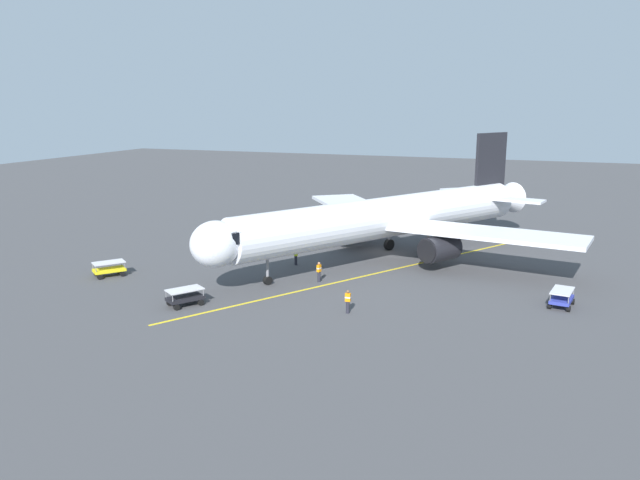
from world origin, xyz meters
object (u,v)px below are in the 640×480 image
Objects in this scene: baggage_cart_portside at (562,298)px; baggage_cart_starboard_side at (109,269)px; ground_crew_loader at (296,256)px; baggage_cart_near_nose at (185,297)px; tug_rear_apron at (367,212)px; airplane at (389,218)px; ground_crew_marshaller at (348,301)px; ground_crew_wing_walker at (319,272)px.

baggage_cart_portside is 0.96× the size of baggage_cart_starboard_side.
ground_crew_loader is 13.98m from baggage_cart_near_nose.
baggage_cart_portside is 36.85m from baggage_cart_starboard_side.
tug_rear_apron is (0.70, -25.29, -0.18)m from ground_crew_loader.
ground_crew_loader is 0.58× the size of baggage_cart_near_nose.
ground_crew_marshaller is at bearing 94.63° from airplane.
baggage_cart_portside is 37.64m from tug_rear_apron.
baggage_cart_near_nose is 27.72m from baggage_cart_portside.
ground_crew_marshaller is at bearing 175.35° from baggage_cart_starboard_side.
ground_crew_marshaller reaches higher than baggage_cart_near_nose.
airplane reaches higher than baggage_cart_portside.
tug_rear_apron is at bearing -93.54° from baggage_cart_near_nose.
airplane is 9.55m from ground_crew_loader.
ground_crew_wing_walker is 5.89m from ground_crew_loader.
tug_rear_apron is (4.65, -29.66, -0.18)m from ground_crew_wing_walker.
tug_rear_apron is at bearing -110.51° from baggage_cart_starboard_side.
baggage_cart_starboard_side is 1.07× the size of tug_rear_apron.
baggage_cart_portside is at bearing -153.96° from ground_crew_marshaller.
ground_crew_loader reaches higher than baggage_cart_portside.
airplane is 18.41m from baggage_cart_portside.
baggage_cart_starboard_side is at bearing 34.53° from airplane.
baggage_cart_portside is (-15.55, 9.27, -3.35)m from airplane.
tug_rear_apron is (23.60, -29.33, 0.05)m from baggage_cart_portside.
ground_crew_wing_walker is at bearing -127.31° from baggage_cart_near_nose.
baggage_cart_near_nose is at bearing 157.00° from baggage_cart_starboard_side.
tug_rear_apron is at bearing -51.18° from baggage_cart_portside.
ground_crew_wing_walker reaches higher than tug_rear_apron.
ground_crew_marshaller is (-1.31, 16.22, -3.12)m from airplane.
ground_crew_loader is at bearing 35.40° from airplane.
baggage_cart_portside is at bearing -171.98° from baggage_cart_starboard_side.
baggage_cart_portside is (-22.90, 4.04, -0.23)m from ground_crew_loader.
tug_rear_apron reaches higher than baggage_cart_portside.
ground_crew_marshaller is 0.58× the size of baggage_cart_near_nose.
ground_crew_wing_walker reaches higher than baggage_cart_near_nose.
ground_crew_wing_walker is at bearing 70.48° from airplane.
ground_crew_marshaller reaches higher than baggage_cart_portside.
baggage_cart_portside is at bearing -179.00° from ground_crew_wing_walker.
airplane is at bearing -30.80° from baggage_cart_portside.
airplane reaches higher than baggage_cart_near_nose.
tug_rear_apron is (9.37, -36.28, -0.18)m from ground_crew_marshaller.
airplane is at bearing -145.47° from baggage_cart_starboard_side.
ground_crew_wing_walker is 18.19m from baggage_cart_starboard_side.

